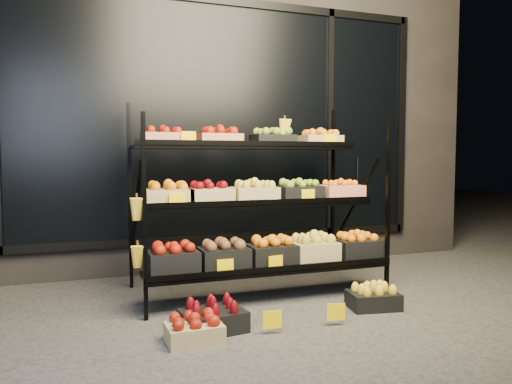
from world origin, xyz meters
name	(u,v)px	position (x,y,z in m)	size (l,w,h in m)	color
ground	(286,312)	(0.00, 0.00, 0.00)	(24.00, 24.00, 0.00)	#514F4C
building	(202,111)	(0.00, 2.59, 1.75)	(6.00, 2.08, 3.50)	#2D2826
display_rack	(258,203)	(0.00, 0.60, 0.79)	(2.18, 1.02, 1.66)	black
tag_floor_a	(272,325)	(-0.27, -0.40, 0.06)	(0.13, 0.01, 0.12)	#FFCC00
tag_floor_b	(336,317)	(0.21, -0.40, 0.06)	(0.13, 0.01, 0.12)	#FFCC00
floor_crate_left	(194,329)	(-0.79, -0.36, 0.09)	(0.36, 0.27, 0.18)	tan
floor_crate_midleft	(213,317)	(-0.63, -0.20, 0.10)	(0.45, 0.36, 0.21)	black
floor_crate_right	(373,297)	(0.68, -0.14, 0.09)	(0.42, 0.34, 0.19)	black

